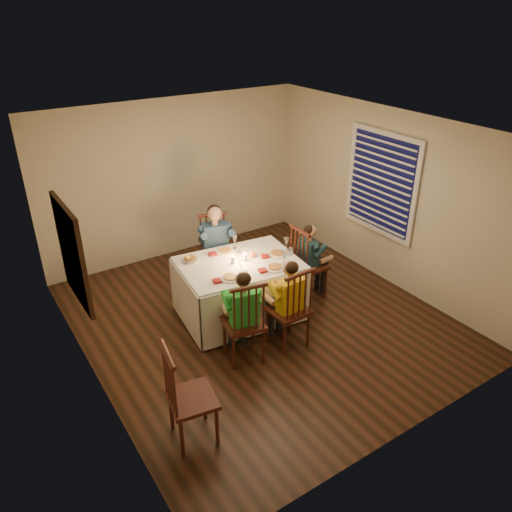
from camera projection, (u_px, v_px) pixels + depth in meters
ground at (259, 318)px, 6.88m from camera, size 5.00×5.00×0.00m
wall_left at (80, 283)px, 5.19m from camera, size 0.02×5.00×2.60m
wall_right at (386, 198)px, 7.37m from camera, size 0.02×5.00×2.60m
wall_back at (175, 179)px, 8.13m from camera, size 4.50×0.02×2.60m
ceiling at (260, 130)px, 5.68m from camera, size 5.00×5.00×0.00m
dining_table at (239, 278)px, 6.70m from camera, size 1.71×1.32×0.80m
chair_adult at (218, 286)px, 7.65m from camera, size 0.57×0.55×1.13m
chair_near_left at (244, 356)px, 6.16m from camera, size 0.55×0.53×1.13m
chair_near_right at (287, 343)px, 6.40m from camera, size 0.48×0.46×1.13m
chair_end at (307, 295)px, 7.42m from camera, size 0.44×0.46×1.13m
chair_extra at (195, 436)px, 5.05m from camera, size 0.51×0.53×1.13m
adult at (218, 286)px, 7.65m from camera, size 0.60×0.57×1.31m
child_green at (244, 356)px, 6.16m from camera, size 0.51×0.48×1.20m
child_yellow at (287, 343)px, 6.40m from camera, size 0.44×0.40×1.20m
child_teal at (307, 295)px, 7.42m from camera, size 0.36×0.39×1.14m
setting_adult at (225, 252)px, 6.84m from camera, size 0.29×0.29×0.02m
setting_green at (231, 278)px, 6.20m from camera, size 0.29×0.29×0.02m
setting_yellow at (275, 268)px, 6.43m from camera, size 0.29×0.29×0.02m
setting_teal at (277, 254)px, 6.78m from camera, size 0.29×0.29×0.02m
candle_left at (233, 260)px, 6.53m from camera, size 0.06×0.06×0.10m
candle_right at (245, 258)px, 6.60m from camera, size 0.06×0.06×0.10m
squash at (187, 258)px, 6.59m from camera, size 0.09×0.09×0.09m
orange_fruit at (252, 254)px, 6.70m from camera, size 0.08×0.08×0.08m
serving_bowl at (190, 260)px, 6.59m from camera, size 0.24×0.24×0.05m
wall_mirror at (72, 254)px, 5.33m from camera, size 0.06×0.95×1.15m
window_blinds at (381, 184)px, 7.33m from camera, size 0.07×1.34×1.54m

